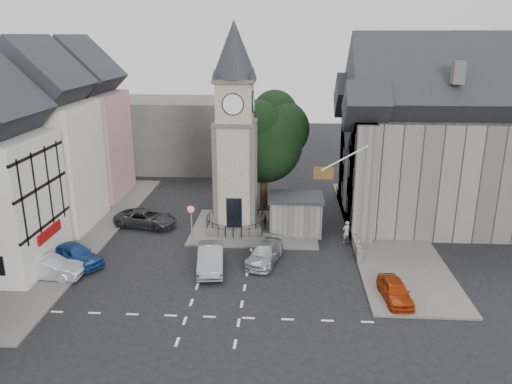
# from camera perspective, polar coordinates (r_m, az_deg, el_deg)

# --- Properties ---
(ground) EXTENTS (120.00, 120.00, 0.00)m
(ground) POSITION_cam_1_polar(r_m,az_deg,el_deg) (33.74, -3.60, -9.18)
(ground) COLOR black
(ground) RESTS_ON ground
(pavement_west) EXTENTS (6.00, 30.00, 0.14)m
(pavement_west) POSITION_cam_1_polar(r_m,az_deg,el_deg) (42.25, -19.71, -4.47)
(pavement_west) COLOR #595651
(pavement_west) RESTS_ON ground
(pavement_east) EXTENTS (6.00, 26.00, 0.14)m
(pavement_east) POSITION_cam_1_polar(r_m,az_deg,el_deg) (41.58, 14.49, -4.33)
(pavement_east) COLOR #595651
(pavement_east) RESTS_ON ground
(central_island) EXTENTS (10.00, 8.00, 0.16)m
(central_island) POSITION_cam_1_polar(r_m,az_deg,el_deg) (40.85, -0.15, -4.13)
(central_island) COLOR #595651
(central_island) RESTS_ON ground
(road_markings) EXTENTS (20.00, 8.00, 0.01)m
(road_markings) POSITION_cam_1_polar(r_m,az_deg,el_deg) (28.97, -4.95, -14.04)
(road_markings) COLOR silver
(road_markings) RESTS_ON ground
(clock_tower) EXTENTS (4.86, 4.86, 16.25)m
(clock_tower) POSITION_cam_1_polar(r_m,az_deg,el_deg) (38.74, -2.40, 7.05)
(clock_tower) COLOR #4C4944
(clock_tower) RESTS_ON ground
(stone_shelter) EXTENTS (4.30, 3.30, 3.08)m
(stone_shelter) POSITION_cam_1_polar(r_m,az_deg,el_deg) (39.80, 4.55, -2.52)
(stone_shelter) COLOR #585551
(stone_shelter) RESTS_ON ground
(town_tree) EXTENTS (7.20, 7.20, 10.80)m
(town_tree) POSITION_cam_1_polar(r_m,az_deg,el_deg) (43.72, 0.91, 6.73)
(town_tree) COLOR black
(town_tree) RESTS_ON ground
(warning_sign_post) EXTENTS (0.70, 0.19, 2.85)m
(warning_sign_post) POSITION_cam_1_polar(r_m,az_deg,el_deg) (38.35, -7.43, -2.64)
(warning_sign_post) COLOR black
(warning_sign_post) RESTS_ON ground
(terrace_pink) EXTENTS (8.10, 7.60, 12.80)m
(terrace_pink) POSITION_cam_1_polar(r_m,az_deg,el_deg) (50.57, -19.30, 6.78)
(terrace_pink) COLOR #BF838C
(terrace_pink) RESTS_ON ground
(terrace_cream) EXTENTS (8.10, 7.60, 12.80)m
(terrace_cream) POSITION_cam_1_polar(r_m,az_deg,el_deg) (43.44, -23.24, 4.72)
(terrace_cream) COLOR beige
(terrace_cream) RESTS_ON ground
(backdrop_west) EXTENTS (20.00, 10.00, 8.00)m
(backdrop_west) POSITION_cam_1_polar(r_m,az_deg,el_deg) (61.08, -11.77, 6.62)
(backdrop_west) COLOR #4C4944
(backdrop_west) RESTS_ON ground
(east_building) EXTENTS (14.40, 11.40, 12.60)m
(east_building) POSITION_cam_1_polar(r_m,az_deg,el_deg) (43.46, 19.05, 4.75)
(east_building) COLOR #585551
(east_building) RESTS_ON ground
(east_boundary_wall) EXTENTS (0.40, 16.00, 0.90)m
(east_boundary_wall) POSITION_cam_1_polar(r_m,az_deg,el_deg) (42.85, 10.36, -2.85)
(east_boundary_wall) COLOR #585551
(east_boundary_wall) RESTS_ON ground
(flagpole) EXTENTS (3.68, 0.10, 2.74)m
(flagpole) POSITION_cam_1_polar(r_m,az_deg,el_deg) (35.11, 10.09, 3.83)
(flagpole) COLOR white
(flagpole) RESTS_ON ground
(car_west_blue) EXTENTS (4.76, 3.83, 1.52)m
(car_west_blue) POSITION_cam_1_polar(r_m,az_deg,el_deg) (36.60, -19.95, -6.74)
(car_west_blue) COLOR navy
(car_west_blue) RESTS_ON ground
(car_west_silver) EXTENTS (4.62, 1.78, 1.50)m
(car_west_silver) POSITION_cam_1_polar(r_m,az_deg,el_deg) (35.39, -22.73, -7.93)
(car_west_silver) COLOR #B0B3B9
(car_west_silver) RESTS_ON ground
(car_west_grey) EXTENTS (5.44, 3.28, 1.41)m
(car_west_grey) POSITION_cam_1_polar(r_m,az_deg,el_deg) (42.13, -12.48, -2.96)
(car_west_grey) COLOR #2C2C2F
(car_west_grey) RESTS_ON ground
(car_island_silver) EXTENTS (2.25, 4.97, 1.58)m
(car_island_silver) POSITION_cam_1_polar(r_m,az_deg,el_deg) (33.97, -5.21, -7.55)
(car_island_silver) COLOR gray
(car_island_silver) RESTS_ON ground
(car_island_east) EXTENTS (2.93, 4.82, 1.30)m
(car_island_east) POSITION_cam_1_polar(r_m,az_deg,el_deg) (34.91, 1.03, -7.01)
(car_island_east) COLOR #9CA0A4
(car_island_east) RESTS_ON ground
(car_east_red) EXTENTS (1.85, 3.84, 1.27)m
(car_east_red) POSITION_cam_1_polar(r_m,az_deg,el_deg) (31.27, 15.60, -10.82)
(car_east_red) COLOR #9F2D08
(car_east_red) RESTS_ON ground
(pedestrian) EXTENTS (0.74, 0.62, 1.72)m
(pedestrian) POSITION_cam_1_polar(r_m,az_deg,el_deg) (38.59, 10.29, -4.50)
(pedestrian) COLOR #A69489
(pedestrian) RESTS_ON ground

